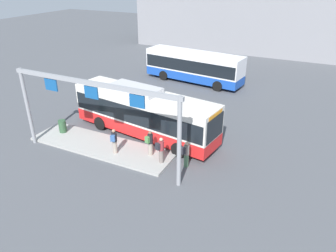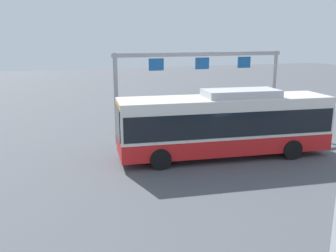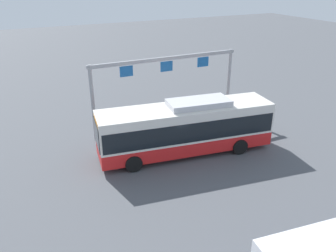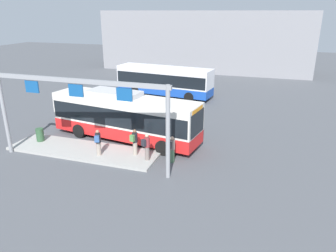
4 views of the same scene
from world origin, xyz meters
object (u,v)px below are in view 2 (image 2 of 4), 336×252
at_px(person_waiting_near, 131,135).
at_px(bus_main, 225,122).
at_px(person_boarding, 154,128).
at_px(trash_bin, 279,126).
at_px(person_waiting_mid, 173,129).
at_px(person_waiting_far, 201,123).

bearing_deg(person_waiting_near, bus_main, 92.07).
bearing_deg(person_boarding, trash_bin, 114.76).
xyz_separation_m(person_waiting_mid, trash_bin, (-7.15, 0.03, -0.44)).
height_order(person_boarding, person_waiting_mid, same).
xyz_separation_m(bus_main, person_waiting_near, (4.24, -2.52, -0.92)).
bearing_deg(trash_bin, person_waiting_far, -9.09).
bearing_deg(person_boarding, person_waiting_far, 123.98).
distance_m(person_waiting_mid, person_waiting_far, 2.25).
relative_size(person_waiting_near, trash_bin, 1.86).
height_order(bus_main, person_waiting_near, bus_main).
relative_size(bus_main, person_waiting_near, 6.62).
distance_m(person_boarding, person_waiting_mid, 1.09).
xyz_separation_m(bus_main, person_boarding, (2.82, -2.98, -0.76)).
distance_m(bus_main, trash_bin, 5.99).
bearing_deg(person_boarding, person_waiting_near, -43.69).
bearing_deg(person_waiting_far, bus_main, -22.66).
bearing_deg(person_boarding, person_waiting_mid, 93.18).
relative_size(bus_main, person_boarding, 6.62).
bearing_deg(person_waiting_far, person_waiting_near, -97.97).
bearing_deg(trash_bin, person_boarding, -3.46).
distance_m(person_waiting_near, person_waiting_far, 4.60).
relative_size(person_boarding, person_waiting_far, 1.00).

